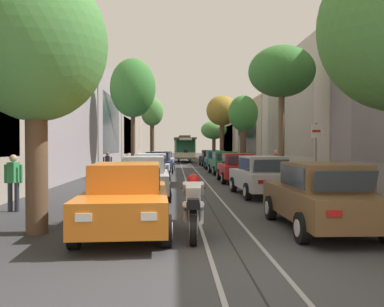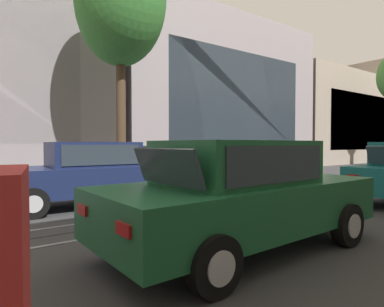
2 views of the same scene
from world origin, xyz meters
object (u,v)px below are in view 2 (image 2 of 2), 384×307
parked_car_navy_fourth_left (89,173)px  street_tree_kerb_left_second (120,1)px  parked_car_green_fourth_right (241,194)px  parked_car_silver_fifth_left (253,165)px

parked_car_navy_fourth_left → street_tree_kerb_left_second: street_tree_kerb_left_second is taller
parked_car_green_fourth_right → street_tree_kerb_left_second: street_tree_kerb_left_second is taller
parked_car_silver_fifth_left → parked_car_navy_fourth_left: bearing=-91.1°
parked_car_green_fourth_right → street_tree_kerb_left_second: bearing=171.3°
parked_car_navy_fourth_left → parked_car_silver_fifth_left: bearing=88.9°
parked_car_green_fourth_right → parked_car_silver_fifth_left: bearing=132.0°
parked_car_green_fourth_right → street_tree_kerb_left_second: size_ratio=0.53×
parked_car_navy_fourth_left → street_tree_kerb_left_second: (-1.88, 1.69, 5.35)m
parked_car_navy_fourth_left → parked_car_silver_fifth_left: (0.11, 5.75, 0.00)m
street_tree_kerb_left_second → parked_car_green_fourth_right: bearing=-8.7°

